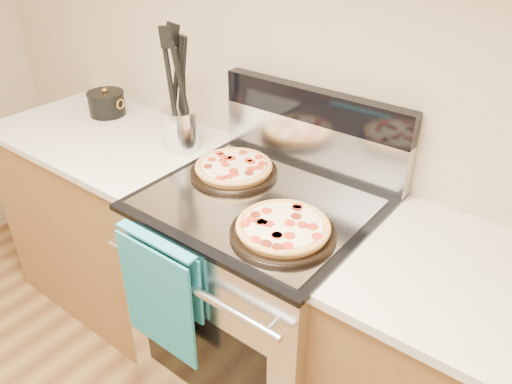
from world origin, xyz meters
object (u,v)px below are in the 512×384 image
Objects in this scene: range_body at (261,302)px; pepperoni_pizza_back at (234,169)px; pepperoni_pizza_front at (283,229)px; utensil_crock at (181,130)px; saucepan at (107,104)px.

pepperoni_pizza_back is at bearing 158.75° from range_body.
pepperoni_pizza_front is (0.36, -0.20, 0.00)m from pepperoni_pizza_back.
pepperoni_pizza_back is 1.85× the size of utensil_crock.
pepperoni_pizza_front is at bearing -13.87° from saucepan.
saucepan is (-1.04, 0.17, 0.51)m from range_body.
utensil_crock is (-0.32, 0.05, 0.05)m from pepperoni_pizza_back.
range_body is at bearing -21.25° from pepperoni_pizza_back.
saucepan is at bearing 175.02° from utensil_crock.
utensil_crock reaches higher than pepperoni_pizza_back.
utensil_crock is (-0.68, 0.25, 0.05)m from pepperoni_pizza_front.
pepperoni_pizza_front reaches higher than range_body.
pepperoni_pizza_back is 0.41m from pepperoni_pizza_front.
pepperoni_pizza_back is 0.33m from utensil_crock.
range_body is 1.17m from saucepan.
pepperoni_pizza_back and pepperoni_pizza_front have the same top height.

